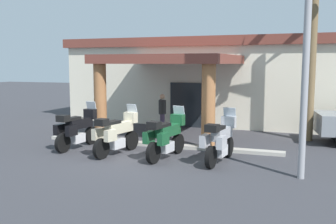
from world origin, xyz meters
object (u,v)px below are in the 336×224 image
at_px(motorcycle_black, 77,129).
at_px(motorcycle_silver, 220,140).
at_px(motel_building, 208,79).
at_px(palm_tree_near_portico, 313,16).
at_px(pedestrian, 162,111).
at_px(motorcycle_green, 166,137).
at_px(motorcycle_cream, 116,134).

height_order(motorcycle_black, motorcycle_silver, same).
bearing_deg(motel_building, palm_tree_near_portico, -41.34).
bearing_deg(pedestrian, motorcycle_black, 23.41).
height_order(motel_building, motorcycle_green, motel_building).
height_order(motorcycle_green, pedestrian, pedestrian).
bearing_deg(motorcycle_silver, palm_tree_near_portico, -21.62).
xyz_separation_m(motorcycle_black, motorcycle_silver, (5.19, -0.29, 0.00)).
bearing_deg(motel_building, motorcycle_silver, -72.17).
bearing_deg(palm_tree_near_portico, motel_building, 136.27).
bearing_deg(motorcycle_black, motorcycle_cream, -94.62).
bearing_deg(motel_building, motorcycle_green, -82.32).
bearing_deg(motorcycle_cream, pedestrian, 11.29).
bearing_deg(motorcycle_green, palm_tree_near_portico, -32.68).
distance_m(motorcycle_black, pedestrian, 4.21).
xyz_separation_m(motorcycle_green, motorcycle_silver, (1.73, 0.04, 0.00)).
bearing_deg(motorcycle_cream, motorcycle_black, 91.48).
height_order(motorcycle_black, pedestrian, pedestrian).
relative_size(motorcycle_black, motorcycle_silver, 1.00).
bearing_deg(motorcycle_cream, palm_tree_near_portico, -39.95).
bearing_deg(motorcycle_cream, motel_building, 7.95).
relative_size(motorcycle_cream, motorcycle_silver, 0.99).
height_order(motorcycle_black, palm_tree_near_portico, palm_tree_near_portico).
relative_size(motel_building, motorcycle_green, 6.43).
bearing_deg(motel_building, pedestrian, -95.27).
relative_size(motorcycle_black, motorcycle_green, 1.01).
xyz_separation_m(motel_building, motorcycle_green, (0.88, -9.49, -1.46)).
distance_m(motorcycle_cream, palm_tree_near_portico, 8.60).
bearing_deg(motorcycle_black, palm_tree_near_portico, -54.68).
bearing_deg(pedestrian, motorcycle_green, 70.99).
height_order(motel_building, palm_tree_near_portico, palm_tree_near_portico).
xyz_separation_m(motorcycle_black, motorcycle_green, (3.46, -0.34, 0.00)).
bearing_deg(motorcycle_green, motel_building, 16.19).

